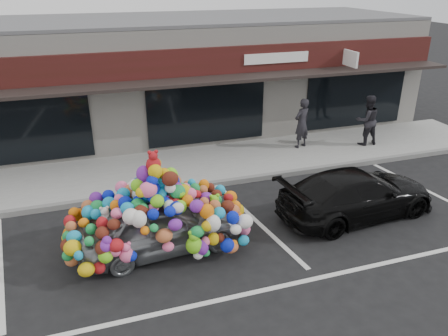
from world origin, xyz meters
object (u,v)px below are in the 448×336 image
object	(u,v)px
toy_car	(158,219)
pedestrian_b	(367,120)
black_sedan	(357,194)
pedestrian_a	(302,123)

from	to	relation	value
toy_car	pedestrian_b	world-z (taller)	toy_car
toy_car	black_sedan	xyz separation A→B (m)	(5.14, -0.05, -0.16)
toy_car	black_sedan	size ratio (longest dim) A/B	0.96
black_sedan	pedestrian_b	size ratio (longest dim) A/B	2.37
toy_car	black_sedan	distance (m)	5.14
toy_car	pedestrian_a	distance (m)	7.42
pedestrian_a	pedestrian_b	size ratio (longest dim) A/B	0.98
pedestrian_a	toy_car	bearing A→B (deg)	16.76
toy_car	pedestrian_b	distance (m)	9.19
pedestrian_b	toy_car	bearing A→B (deg)	28.02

